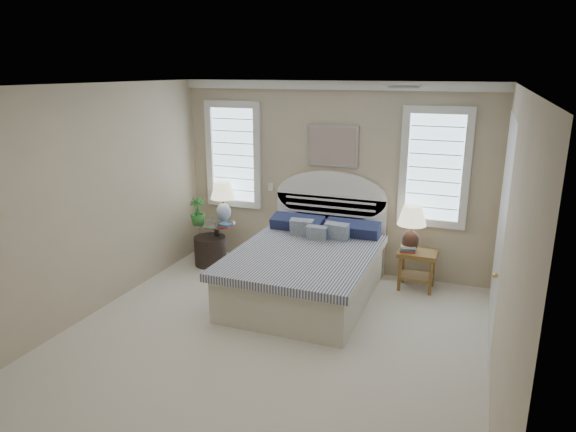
{
  "coord_description": "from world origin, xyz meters",
  "views": [
    {
      "loc": [
        1.99,
        -4.43,
        2.84
      ],
      "look_at": [
        -0.1,
        1.0,
        1.18
      ],
      "focal_mm": 32.0,
      "sensor_mm": 36.0,
      "label": 1
    }
  ],
  "objects_px": {
    "side_table_left": "(217,238)",
    "floor_pot": "(210,251)",
    "nightstand_right": "(417,262)",
    "lamp_left": "(223,197)",
    "bed": "(308,267)",
    "lamp_right": "(412,223)"
  },
  "relations": [
    {
      "from": "side_table_left",
      "to": "floor_pot",
      "type": "bearing_deg",
      "value": -122.81
    },
    {
      "from": "nightstand_right",
      "to": "floor_pot",
      "type": "relative_size",
      "value": 1.11
    },
    {
      "from": "floor_pot",
      "to": "lamp_left",
      "type": "distance_m",
      "value": 0.83
    },
    {
      "from": "lamp_left",
      "to": "nightstand_right",
      "type": "bearing_deg",
      "value": -1.02
    },
    {
      "from": "bed",
      "to": "side_table_left",
      "type": "xyz_separation_m",
      "value": [
        -1.65,
        0.59,
        0.0
      ]
    },
    {
      "from": "lamp_left",
      "to": "bed",
      "type": "bearing_deg",
      "value": -24.8
    },
    {
      "from": "side_table_left",
      "to": "lamp_left",
      "type": "relative_size",
      "value": 1.04
    },
    {
      "from": "nightstand_right",
      "to": "floor_pot",
      "type": "xyz_separation_m",
      "value": [
        -3.02,
        -0.21,
        -0.17
      ]
    },
    {
      "from": "side_table_left",
      "to": "lamp_right",
      "type": "distance_m",
      "value": 2.89
    },
    {
      "from": "bed",
      "to": "nightstand_right",
      "type": "bearing_deg",
      "value": 28.03
    },
    {
      "from": "nightstand_right",
      "to": "lamp_left",
      "type": "xyz_separation_m",
      "value": [
        -2.91,
        0.05,
        0.61
      ]
    },
    {
      "from": "bed",
      "to": "lamp_left",
      "type": "xyz_separation_m",
      "value": [
        -1.61,
        0.74,
        0.61
      ]
    },
    {
      "from": "nightstand_right",
      "to": "lamp_left",
      "type": "bearing_deg",
      "value": 178.98
    },
    {
      "from": "bed",
      "to": "lamp_left",
      "type": "relative_size",
      "value": 3.76
    },
    {
      "from": "floor_pot",
      "to": "lamp_right",
      "type": "relative_size",
      "value": 0.77
    },
    {
      "from": "floor_pot",
      "to": "bed",
      "type": "bearing_deg",
      "value": -15.83
    },
    {
      "from": "bed",
      "to": "side_table_left",
      "type": "bearing_deg",
      "value": 160.26
    },
    {
      "from": "side_table_left",
      "to": "nightstand_right",
      "type": "distance_m",
      "value": 2.95
    },
    {
      "from": "floor_pot",
      "to": "lamp_left",
      "type": "xyz_separation_m",
      "value": [
        0.11,
        0.26,
        0.78
      ]
    },
    {
      "from": "nightstand_right",
      "to": "lamp_left",
      "type": "relative_size",
      "value": 0.88
    },
    {
      "from": "nightstand_right",
      "to": "floor_pot",
      "type": "height_order",
      "value": "nightstand_right"
    },
    {
      "from": "bed",
      "to": "floor_pot",
      "type": "distance_m",
      "value": 1.79
    }
  ]
}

